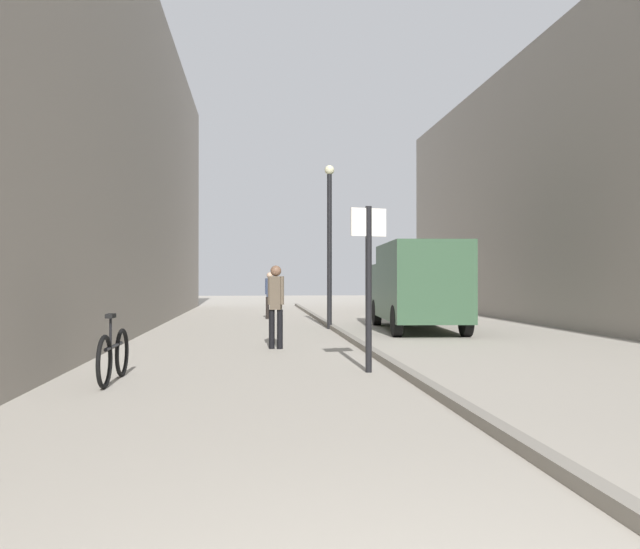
# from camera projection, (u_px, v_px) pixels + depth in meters

# --- Properties ---
(ground_plane) EXTENTS (80.00, 80.00, 0.00)m
(ground_plane) POSITION_uv_depth(u_px,v_px,m) (285.00, 345.00, 14.04)
(ground_plane) COLOR #A8A093
(building_facade_left) EXTENTS (2.30, 40.00, 10.12)m
(building_facade_left) POSITION_uv_depth(u_px,v_px,m) (63.00, 111.00, 13.57)
(building_facade_left) COLOR gray
(building_facade_left) RESTS_ON ground_plane
(kerb_strip) EXTENTS (0.16, 40.00, 0.12)m
(kerb_strip) POSITION_uv_depth(u_px,v_px,m) (356.00, 341.00, 14.20)
(kerb_strip) COLOR gray
(kerb_strip) RESTS_ON ground_plane
(pedestrian_main_foreground) EXTENTS (0.33, 0.22, 1.69)m
(pedestrian_main_foreground) POSITION_uv_depth(u_px,v_px,m) (270.00, 292.00, 22.89)
(pedestrian_main_foreground) COLOR black
(pedestrian_main_foreground) RESTS_ON ground_plane
(pedestrian_mid_block) EXTENTS (0.34, 0.24, 1.74)m
(pedestrian_mid_block) POSITION_uv_depth(u_px,v_px,m) (276.00, 301.00, 13.21)
(pedestrian_mid_block) COLOR black
(pedestrian_mid_block) RESTS_ON ground_plane
(delivery_van) EXTENTS (2.33, 5.70, 2.43)m
(delivery_van) POSITION_uv_depth(u_px,v_px,m) (417.00, 284.00, 17.91)
(delivery_van) COLOR #335138
(delivery_van) RESTS_ON ground_plane
(street_sign_post) EXTENTS (0.59, 0.18, 2.60)m
(street_sign_post) POSITION_uv_depth(u_px,v_px,m) (369.00, 274.00, 9.92)
(street_sign_post) COLOR black
(street_sign_post) RESTS_ON ground_plane
(lamp_post) EXTENTS (0.28, 0.28, 4.76)m
(lamp_post) POSITION_uv_depth(u_px,v_px,m) (329.00, 235.00, 18.41)
(lamp_post) COLOR black
(lamp_post) RESTS_ON ground_plane
(bicycle_leaning) EXTENTS (0.10, 1.77, 0.98)m
(bicycle_leaning) POSITION_uv_depth(u_px,v_px,m) (114.00, 355.00, 8.95)
(bicycle_leaning) COLOR black
(bicycle_leaning) RESTS_ON ground_plane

